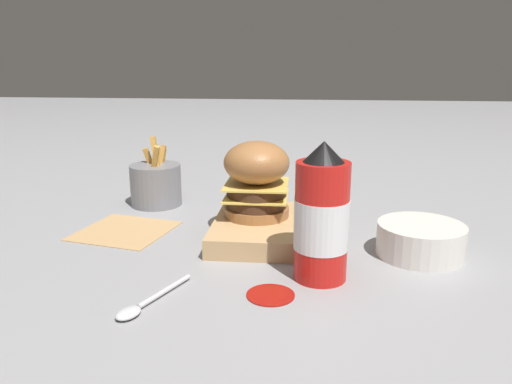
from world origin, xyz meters
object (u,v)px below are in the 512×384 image
fries_basket (156,184)px  burger (257,178)px  serving_board (256,228)px  ketchup_bottle (322,218)px  spoon (142,305)px  side_bowl (421,239)px

fries_basket → burger: bearing=55.9°
serving_board → burger: (-0.02, -0.00, 0.09)m
ketchup_bottle → spoon: ketchup_bottle is taller
ketchup_bottle → fries_basket: ketchup_bottle is taller
serving_board → spoon: (0.28, -0.12, -0.01)m
side_bowl → spoon: size_ratio=1.02×
burger → spoon: 0.34m
fries_basket → side_bowl: fries_basket is taller
spoon → fries_basket: bearing=-141.9°
burger → side_bowl: (0.08, 0.27, -0.07)m
burger → ketchup_bottle: 0.21m
ketchup_bottle → spoon: (0.12, -0.23, -0.09)m
burger → fries_basket: size_ratio=0.91×
burger → side_bowl: 0.29m
ketchup_bottle → side_bowl: 0.20m
burger → spoon: size_ratio=1.00×
serving_board → fries_basket: bearing=-127.2°
burger → fries_basket: (-0.16, -0.24, -0.06)m
fries_basket → ketchup_bottle: bearing=45.5°
fries_basket → side_bowl: (0.24, 0.51, -0.02)m
ketchup_bottle → side_bowl: ketchup_bottle is taller
serving_board → fries_basket: fries_basket is taller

